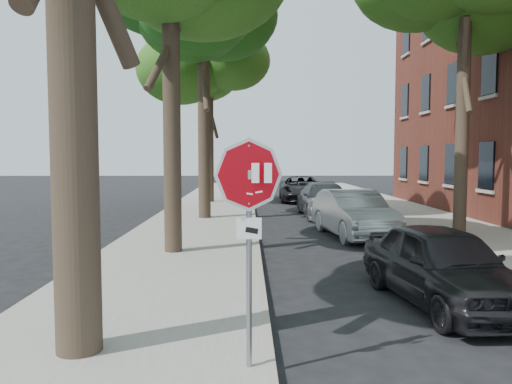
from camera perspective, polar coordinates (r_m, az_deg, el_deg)
ground at (r=6.14m, az=6.19°, el=-20.17°), size 120.00×120.00×0.00m
sidewalk_left at (r=17.82m, az=-6.75°, el=-3.88°), size 4.00×55.00×0.12m
sidewalk_right at (r=18.96m, az=19.80°, el=-3.62°), size 4.00×55.00×0.12m
curb_left at (r=17.73m, az=-0.12°, el=-3.88°), size 0.12×55.00×0.13m
curb_right at (r=18.33m, az=13.79°, el=-3.73°), size 0.12×55.00×0.13m
stop_sign at (r=5.56m, az=-0.80°, el=-1.84°), size 0.76×0.34×2.61m
tree_mid_b at (r=20.50m, az=-6.09°, el=19.56°), size 5.88×5.46×10.36m
tree_far at (r=27.15m, az=-5.38°, el=14.02°), size 5.29×4.91×9.33m
tree_right at (r=17.67m, az=22.63°, el=19.17°), size 5.29×4.91×9.33m
car_a at (r=9.11m, az=20.59°, el=-7.82°), size 2.12×4.19×1.37m
car_b at (r=15.89m, az=11.07°, el=-2.45°), size 2.12×4.62×1.47m
car_c at (r=21.06m, az=7.88°, el=-0.90°), size 2.07×4.89×1.41m
car_d at (r=28.11m, az=5.21°, el=0.39°), size 2.57×5.24×1.43m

